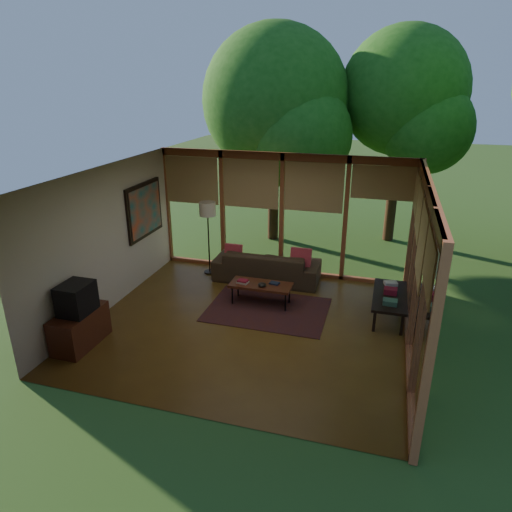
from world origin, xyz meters
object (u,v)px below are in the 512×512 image
(media_cabinet, at_px, (80,328))
(television, at_px, (76,298))
(coffee_table, at_px, (261,286))
(floor_lamp, at_px, (208,213))
(sofa, at_px, (267,266))
(side_console, at_px, (390,297))

(media_cabinet, relative_size, television, 1.82)
(coffee_table, bearing_deg, floor_lamp, 142.65)
(media_cabinet, height_order, television, television)
(sofa, relative_size, side_console, 1.63)
(sofa, distance_m, media_cabinet, 4.09)
(sofa, height_order, media_cabinet, sofa)
(media_cabinet, bearing_deg, sofa, 56.17)
(television, distance_m, side_console, 5.42)
(floor_lamp, distance_m, side_console, 4.20)
(media_cabinet, bearing_deg, television, 0.00)
(sofa, relative_size, floor_lamp, 1.38)
(media_cabinet, bearing_deg, coffee_table, 42.39)
(sofa, relative_size, television, 4.14)
(coffee_table, xyz_separation_m, side_console, (2.41, 0.14, 0.02))
(sofa, bearing_deg, side_console, 157.65)
(sofa, bearing_deg, media_cabinet, 55.07)
(coffee_table, bearing_deg, television, -137.38)
(television, height_order, side_console, television)
(television, relative_size, floor_lamp, 0.33)
(media_cabinet, bearing_deg, floor_lamp, 74.93)
(floor_lamp, relative_size, side_console, 1.18)
(media_cabinet, height_order, side_console, media_cabinet)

